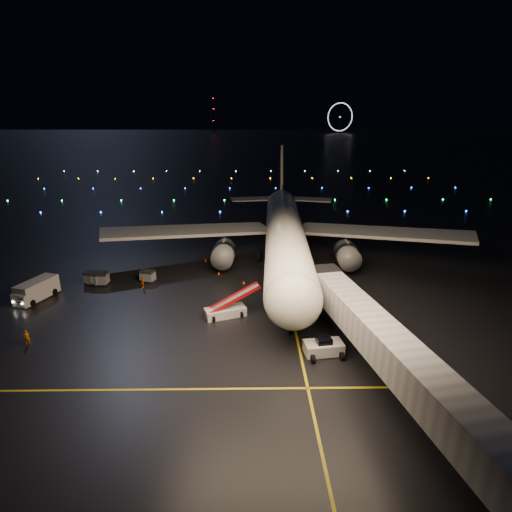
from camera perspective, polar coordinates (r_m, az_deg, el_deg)
The scene contains 19 objects.
ground at distance 340.63m, azimuth -2.07°, elevation 15.01°, with size 2000.00×2000.00×0.00m, color black.
lane_centre at distance 59.52m, azimuth 4.12°, elevation -3.60°, with size 0.25×80.00×0.02m, color gold.
lane_cross at distance 39.30m, azimuth -19.28°, elevation -17.61°, with size 60.00×0.25×0.02m, color gold.
airliner at distance 67.68m, azimuth 4.11°, elevation 6.86°, with size 61.32×58.25×17.37m, color silver, non-canonical shape.
pushback_tug at distance 42.15m, azimuth 9.63°, elevation -12.52°, with size 3.90×2.04×1.86m, color silver.
belt_loader at distance 48.62m, azimuth -4.43°, elevation -6.72°, with size 7.20×1.96×3.49m, color silver, non-canonical shape.
service_truck at distance 60.74m, azimuth -28.77°, elevation -4.21°, with size 2.25×7.11×2.62m, color silver.
crew_a at distance 49.76m, azimuth -29.91°, elevation -10.00°, with size 0.57×0.38×1.57m, color orange.
crew_c at distance 58.97m, azimuth -15.88°, elevation -3.68°, with size 0.96×0.40×1.64m, color orange.
safety_cone_0 at distance 58.43m, azimuth -1.76°, elevation -3.75°, with size 0.43×0.43×0.49m, color #FC5206.
safety_cone_1 at distance 68.04m, azimuth -7.25°, elevation -0.57°, with size 0.42×0.42×0.47m, color #FC5206.
safety_cone_2 at distance 62.16m, azimuth -5.33°, elevation -2.42°, with size 0.39×0.39×0.45m, color #FC5206.
safety_cone_3 at distance 77.42m, azimuth -14.90°, elevation 1.37°, with size 0.49×0.49×0.55m, color #FC5206.
ferris_wheel at distance 777.11m, azimuth 11.92°, elevation 18.71°, with size 50.00×4.00×52.00m, color black, non-canonical shape.
radio_mast at distance 782.72m, azimuth -6.08°, elevation 19.43°, with size 1.80×1.80×64.00m, color black.
taxiway_lights at distance 147.69m, azimuth -3.57°, elevation 10.04°, with size 164.00×92.00×0.36m, color black, non-canonical shape.
baggage_cart_0 at distance 61.16m, azimuth -15.20°, elevation -2.77°, with size 1.99×1.39×1.69m, color gray.
baggage_cart_1 at distance 62.65m, azimuth -22.25°, elevation -2.95°, with size 2.18×1.53×1.85m, color gray.
baggage_cart_2 at distance 62.12m, azimuth -21.39°, elevation -3.01°, with size 2.21×1.55×1.88m, color gray.
Camera 1 is at (6.94, -39.80, 22.68)m, focal length 28.00 mm.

